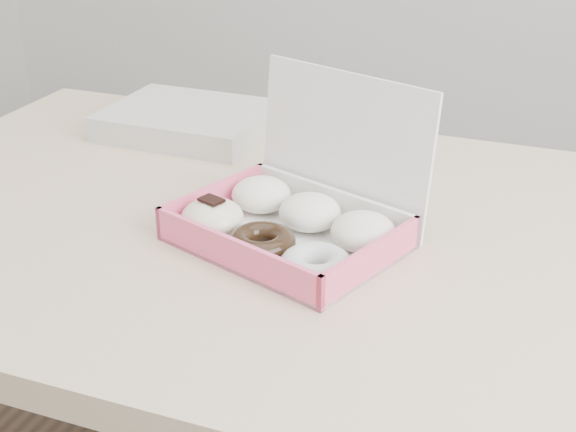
% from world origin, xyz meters
% --- Properties ---
extents(table, '(1.20, 0.80, 0.75)m').
position_xyz_m(table, '(0.00, 0.00, 0.67)').
color(table, tan).
rests_on(table, ground).
extents(donut_box, '(0.32, 0.30, 0.19)m').
position_xyz_m(donut_box, '(0.06, -0.04, 0.78)').
color(donut_box, white).
rests_on(donut_box, table).
extents(newspapers, '(0.27, 0.22, 0.04)m').
position_xyz_m(newspapers, '(-0.25, 0.26, 0.77)').
color(newspapers, silver).
rests_on(newspapers, table).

